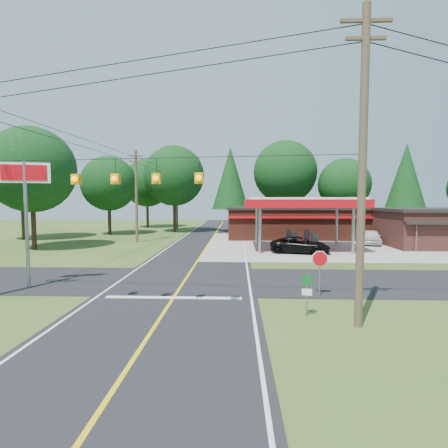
{
  "coord_description": "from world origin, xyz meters",
  "views": [
    {
      "loc": [
        3.03,
        -19.78,
        4.67
      ],
      "look_at": [
        2.0,
        7.0,
        2.8
      ],
      "focal_mm": 28.0,
      "sensor_mm": 36.0,
      "label": 1
    }
  ],
  "objects_px": {
    "gas_canopy": "(302,204)",
    "octagonal_stop_sign": "(320,262)",
    "sedan_car": "(371,237)",
    "big_stop_sign": "(25,194)",
    "suv_car": "(300,245)"
  },
  "relations": [
    {
      "from": "gas_canopy",
      "to": "octagonal_stop_sign",
      "type": "relative_size",
      "value": 4.74
    },
    {
      "from": "gas_canopy",
      "to": "sedan_car",
      "type": "distance_m",
      "value": 9.61
    },
    {
      "from": "gas_canopy",
      "to": "big_stop_sign",
      "type": "distance_m",
      "value": 22.69
    },
    {
      "from": "sedan_car",
      "to": "big_stop_sign",
      "type": "relative_size",
      "value": 0.66
    },
    {
      "from": "big_stop_sign",
      "to": "octagonal_stop_sign",
      "type": "distance_m",
      "value": 15.39
    },
    {
      "from": "octagonal_stop_sign",
      "to": "gas_canopy",
      "type": "bearing_deg",
      "value": 82.88
    },
    {
      "from": "gas_canopy",
      "to": "octagonal_stop_sign",
      "type": "distance_m",
      "value": 16.35
    },
    {
      "from": "suv_car",
      "to": "big_stop_sign",
      "type": "distance_m",
      "value": 21.2
    },
    {
      "from": "suv_car",
      "to": "big_stop_sign",
      "type": "relative_size",
      "value": 0.76
    },
    {
      "from": "sedan_car",
      "to": "octagonal_stop_sign",
      "type": "height_order",
      "value": "octagonal_stop_sign"
    },
    {
      "from": "gas_canopy",
      "to": "suv_car",
      "type": "bearing_deg",
      "value": -101.77
    },
    {
      "from": "sedan_car",
      "to": "gas_canopy",
      "type": "bearing_deg",
      "value": -138.13
    },
    {
      "from": "suv_car",
      "to": "octagonal_stop_sign",
      "type": "xyz_separation_m",
      "value": [
        -1.5,
        -13.62,
        0.95
      ]
    },
    {
      "from": "octagonal_stop_sign",
      "to": "suv_car",
      "type": "bearing_deg",
      "value": 83.71
    },
    {
      "from": "sedan_car",
      "to": "big_stop_sign",
      "type": "distance_m",
      "value": 31.69
    }
  ]
}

